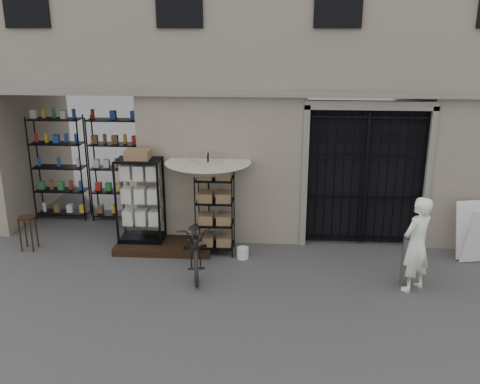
# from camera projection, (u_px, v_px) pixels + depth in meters

# --- Properties ---
(ground) EXTENTS (80.00, 80.00, 0.00)m
(ground) POSITION_uv_depth(u_px,v_px,m) (279.00, 288.00, 9.62)
(ground) COLOR black
(ground) RESTS_ON ground
(main_building) EXTENTS (14.00, 4.00, 9.00)m
(main_building) POSITION_uv_depth(u_px,v_px,m) (283.00, 25.00, 12.05)
(main_building) COLOR gray
(main_building) RESTS_ON ground
(shop_recess) EXTENTS (3.00, 1.70, 3.00)m
(shop_recess) POSITION_uv_depth(u_px,v_px,m) (82.00, 164.00, 12.12)
(shop_recess) COLOR black
(shop_recess) RESTS_ON ground
(shop_shelving) EXTENTS (2.70, 0.50, 2.50)m
(shop_shelving) POSITION_uv_depth(u_px,v_px,m) (88.00, 168.00, 12.67)
(shop_shelving) COLOR black
(shop_shelving) RESTS_ON ground
(iron_gate) EXTENTS (2.50, 0.21, 3.00)m
(iron_gate) POSITION_uv_depth(u_px,v_px,m) (364.00, 175.00, 11.21)
(iron_gate) COLOR black
(iron_gate) RESTS_ON ground
(step_platform) EXTENTS (2.00, 0.90, 0.15)m
(step_platform) POSITION_uv_depth(u_px,v_px,m) (165.00, 246.00, 11.23)
(step_platform) COLOR black
(step_platform) RESTS_ON ground
(display_cabinet) EXTENTS (0.91, 0.59, 1.91)m
(display_cabinet) POSITION_uv_depth(u_px,v_px,m) (141.00, 205.00, 11.11)
(display_cabinet) COLOR black
(display_cabinet) RESTS_ON step_platform
(wire_rack) EXTENTS (0.87, 0.75, 1.68)m
(wire_rack) POSITION_uv_depth(u_px,v_px,m) (215.00, 215.00, 10.88)
(wire_rack) COLOR black
(wire_rack) RESTS_ON ground
(market_umbrella) EXTENTS (1.72, 1.74, 2.48)m
(market_umbrella) POSITION_uv_depth(u_px,v_px,m) (208.00, 166.00, 10.79)
(market_umbrella) COLOR black
(market_umbrella) RESTS_ON ground
(white_bucket) EXTENTS (0.30, 0.30, 0.23)m
(white_bucket) POSITION_uv_depth(u_px,v_px,m) (243.00, 253.00, 10.79)
(white_bucket) COLOR silver
(white_bucket) RESTS_ON ground
(bicycle) EXTENTS (0.86, 1.15, 1.98)m
(bicycle) POSITION_uv_depth(u_px,v_px,m) (197.00, 270.00, 10.33)
(bicycle) COLOR black
(bicycle) RESTS_ON ground
(wooden_stool) EXTENTS (0.45, 0.45, 0.73)m
(wooden_stool) POSITION_uv_depth(u_px,v_px,m) (28.00, 232.00, 11.14)
(wooden_stool) COLOR black
(wooden_stool) RESTS_ON ground
(steel_bollard) EXTENTS (0.20, 0.20, 0.90)m
(steel_bollard) POSITION_uv_depth(u_px,v_px,m) (406.00, 261.00, 9.62)
(steel_bollard) COLOR slate
(steel_bollard) RESTS_ON ground
(shopkeeper) EXTENTS (1.58, 1.75, 0.42)m
(shopkeeper) POSITION_uv_depth(u_px,v_px,m) (412.00, 289.00, 9.57)
(shopkeeper) COLOR white
(shopkeeper) RESTS_ON ground
(easel_sign) EXTENTS (0.67, 0.74, 1.16)m
(easel_sign) POSITION_uv_depth(u_px,v_px,m) (474.00, 233.00, 10.51)
(easel_sign) COLOR silver
(easel_sign) RESTS_ON ground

